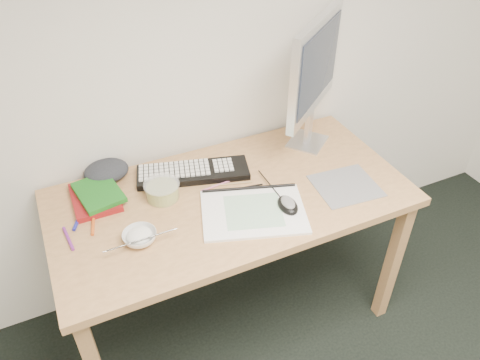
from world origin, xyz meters
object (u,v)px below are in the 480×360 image
(sketchpad, at_px, (253,212))
(rice_bowl, at_px, (140,237))
(desk, at_px, (231,210))
(monitor, at_px, (315,70))
(keyboard, at_px, (193,173))

(sketchpad, distance_m, rice_bowl, 0.43)
(desk, distance_m, monitor, 0.67)
(keyboard, distance_m, monitor, 0.65)
(monitor, height_order, rice_bowl, monitor)
(monitor, bearing_deg, desk, 164.04)
(keyboard, height_order, monitor, monitor)
(monitor, bearing_deg, rice_bowl, 160.28)
(desk, bearing_deg, monitor, 22.56)
(desk, bearing_deg, rice_bowl, -165.89)
(sketchpad, relative_size, monitor, 0.67)
(keyboard, xyz_separation_m, monitor, (0.56, 0.01, 0.34))
(desk, relative_size, keyboard, 3.06)
(desk, xyz_separation_m, rice_bowl, (-0.39, -0.10, 0.10))
(sketchpad, xyz_separation_m, keyboard, (-0.12, 0.31, 0.01))
(desk, height_order, sketchpad, sketchpad)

